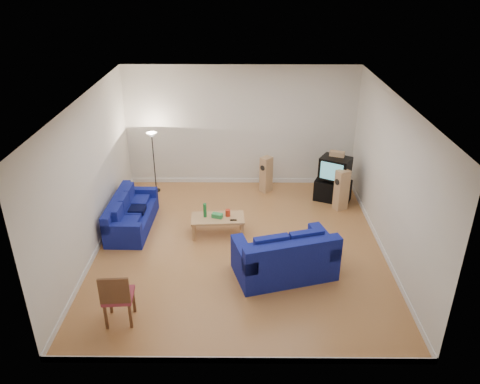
{
  "coord_description": "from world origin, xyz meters",
  "views": [
    {
      "loc": [
        0.06,
        -8.45,
        5.46
      ],
      "look_at": [
        0.0,
        0.4,
        1.1
      ],
      "focal_mm": 35.0,
      "sensor_mm": 36.0,
      "label": 1
    }
  ],
  "objects_px": {
    "coffee_table": "(218,219)",
    "tv_stand": "(333,190)",
    "sofa_three_seat": "(130,216)",
    "television": "(335,168)",
    "sofa_loveseat": "(285,260)"
  },
  "relations": [
    {
      "from": "sofa_three_seat",
      "to": "coffee_table",
      "type": "distance_m",
      "value": 2.03
    },
    {
      "from": "sofa_three_seat",
      "to": "sofa_loveseat",
      "type": "relative_size",
      "value": 0.93
    },
    {
      "from": "sofa_three_seat",
      "to": "coffee_table",
      "type": "bearing_deg",
      "value": 83.39
    },
    {
      "from": "tv_stand",
      "to": "sofa_three_seat",
      "type": "bearing_deg",
      "value": -141.24
    },
    {
      "from": "sofa_loveseat",
      "to": "tv_stand",
      "type": "height_order",
      "value": "sofa_loveseat"
    },
    {
      "from": "coffee_table",
      "to": "tv_stand",
      "type": "relative_size",
      "value": 1.36
    },
    {
      "from": "sofa_three_seat",
      "to": "tv_stand",
      "type": "distance_m",
      "value": 5.03
    },
    {
      "from": "coffee_table",
      "to": "tv_stand",
      "type": "xyz_separation_m",
      "value": [
        2.83,
        1.68,
        -0.1
      ]
    },
    {
      "from": "coffee_table",
      "to": "sofa_loveseat",
      "type": "bearing_deg",
      "value": -47.91
    },
    {
      "from": "tv_stand",
      "to": "television",
      "type": "distance_m",
      "value": 0.64
    },
    {
      "from": "sofa_three_seat",
      "to": "television",
      "type": "distance_m",
      "value": 5.06
    },
    {
      "from": "sofa_loveseat",
      "to": "television",
      "type": "height_order",
      "value": "television"
    },
    {
      "from": "sofa_three_seat",
      "to": "coffee_table",
      "type": "relative_size",
      "value": 1.62
    },
    {
      "from": "sofa_loveseat",
      "to": "television",
      "type": "xyz_separation_m",
      "value": [
        1.46,
        3.16,
        0.55
      ]
    },
    {
      "from": "television",
      "to": "coffee_table",
      "type": "bearing_deg",
      "value": -120.0
    }
  ]
}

